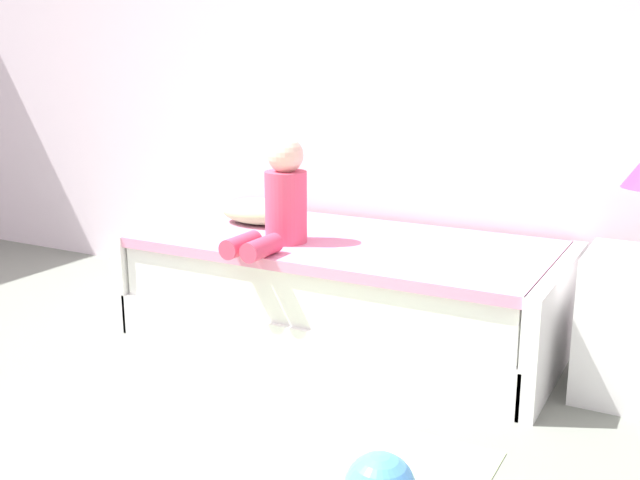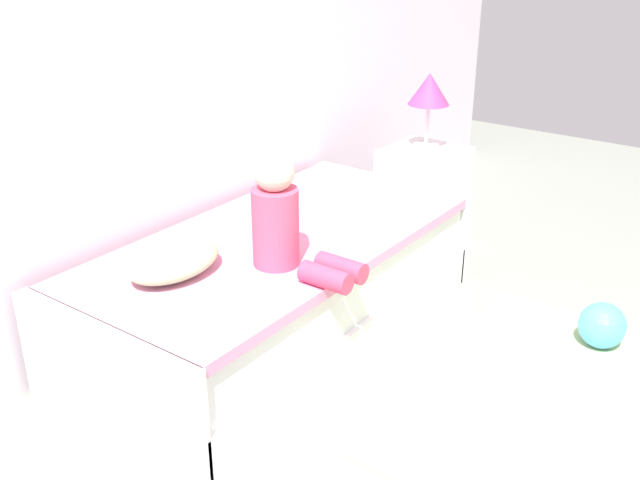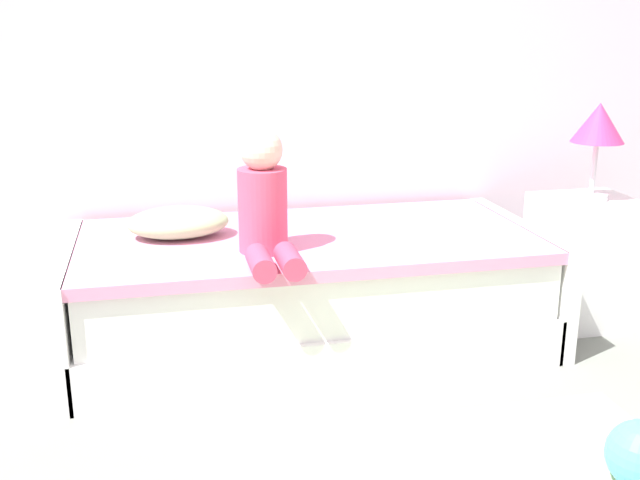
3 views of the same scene
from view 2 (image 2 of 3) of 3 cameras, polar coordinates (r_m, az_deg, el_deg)
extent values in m
cube|color=white|center=(3.39, -15.74, 15.64)|extent=(7.20, 0.10, 2.90)
cube|color=white|center=(3.64, -3.19, -5.54)|extent=(2.00, 1.00, 0.20)
cube|color=white|center=(3.54, -3.27, -2.36)|extent=(1.94, 0.94, 0.25)
cube|color=pink|center=(3.47, -3.33, -0.14)|extent=(1.98, 0.98, 0.05)
cube|color=white|center=(2.97, -15.99, -10.63)|extent=(0.07, 1.00, 0.50)
cube|color=white|center=(4.33, 5.32, 1.58)|extent=(0.07, 1.00, 0.50)
cube|color=white|center=(4.56, 7.90, 3.31)|extent=(0.44, 0.44, 0.60)
cylinder|color=silver|center=(4.47, 8.13, 7.10)|extent=(0.15, 0.15, 0.03)
cylinder|color=silver|center=(4.43, 8.23, 8.77)|extent=(0.02, 0.02, 0.24)
cone|color=#E5387A|center=(4.38, 8.39, 11.42)|extent=(0.24, 0.24, 0.18)
cylinder|color=#E04C6B|center=(3.13, -3.43, 0.99)|extent=(0.20, 0.20, 0.34)
sphere|color=beige|center=(3.05, -3.55, 5.26)|extent=(0.17, 0.17, 0.17)
cylinder|color=#D83F60|center=(2.98, 0.42, -2.89)|extent=(0.09, 0.22, 0.09)
cylinder|color=#D83F60|center=(3.06, 1.63, -2.14)|extent=(0.09, 0.22, 0.09)
ellipsoid|color=#99CC8C|center=(3.14, -11.21, -1.53)|extent=(0.44, 0.30, 0.13)
sphere|color=#4C99E5|center=(3.75, 20.86, -6.16)|extent=(0.22, 0.22, 0.22)
cube|color=#B2D189|center=(3.34, 17.40, -11.72)|extent=(1.60, 1.10, 0.01)
camera|label=1|loc=(4.19, 51.75, 7.75)|focal=41.75mm
camera|label=3|loc=(2.14, 63.54, -2.79)|focal=41.92mm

